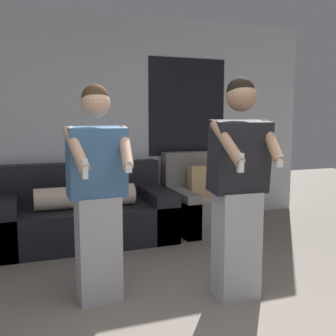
# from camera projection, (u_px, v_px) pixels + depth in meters

# --- Properties ---
(wall_back) EXTENTS (5.52, 0.07, 2.70)m
(wall_back) POSITION_uv_depth(u_px,v_px,m) (115.00, 122.00, 5.04)
(wall_back) COLOR silver
(wall_back) RESTS_ON ground_plane
(couch) EXTENTS (1.97, 0.99, 0.86)m
(couch) POSITION_uv_depth(u_px,v_px,m) (84.00, 214.00, 4.52)
(couch) COLOR black
(couch) RESTS_ON ground_plane
(armchair) EXTENTS (0.85, 0.92, 0.95)m
(armchair) POSITION_uv_depth(u_px,v_px,m) (203.00, 203.00, 5.06)
(armchair) COLOR slate
(armchair) RESTS_ON ground_plane
(person_left) EXTENTS (0.49, 0.48, 1.65)m
(person_left) POSITION_uv_depth(u_px,v_px,m) (98.00, 194.00, 2.95)
(person_left) COLOR #B2B2B7
(person_left) RESTS_ON ground_plane
(person_right) EXTENTS (0.50, 0.48, 1.71)m
(person_right) POSITION_uv_depth(u_px,v_px,m) (239.00, 189.00, 3.00)
(person_right) COLOR #B2B2B7
(person_right) RESTS_ON ground_plane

